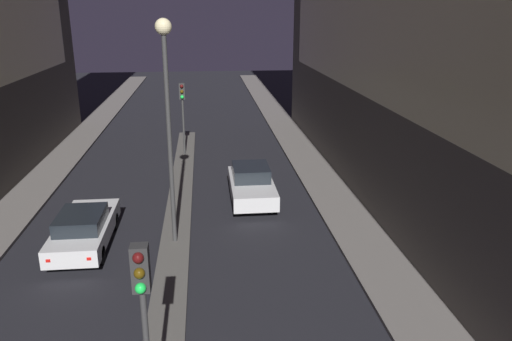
% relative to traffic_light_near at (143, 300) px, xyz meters
% --- Properties ---
extents(median_strip, '(1.07, 28.38, 0.14)m').
position_rel_traffic_light_near_xyz_m(median_strip, '(0.00, 11.46, -3.11)').
color(median_strip, '#56544F').
rests_on(median_strip, ground).
extents(traffic_light_near, '(0.32, 0.42, 4.13)m').
position_rel_traffic_light_near_xyz_m(traffic_light_near, '(0.00, 0.00, 0.00)').
color(traffic_light_near, '#383838').
rests_on(traffic_light_near, median_strip).
extents(traffic_light_mid, '(0.32, 0.42, 4.13)m').
position_rel_traffic_light_near_xyz_m(traffic_light_mid, '(0.00, 20.23, 0.00)').
color(traffic_light_mid, '#383838').
rests_on(traffic_light_mid, median_strip).
extents(street_lamp, '(0.54, 0.54, 7.81)m').
position_rel_traffic_light_near_xyz_m(street_lamp, '(0.00, 8.72, 2.42)').
color(street_lamp, '#383838').
rests_on(street_lamp, median_strip).
extents(car_left_lane, '(1.79, 4.61, 1.43)m').
position_rel_traffic_light_near_xyz_m(car_left_lane, '(-3.21, 8.84, -2.45)').
color(car_left_lane, silver).
rests_on(car_left_lane, ground).
extents(car_right_lane, '(1.88, 4.42, 1.54)m').
position_rel_traffic_light_near_xyz_m(car_right_lane, '(3.21, 12.84, -2.41)').
color(car_right_lane, silver).
rests_on(car_right_lane, ground).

